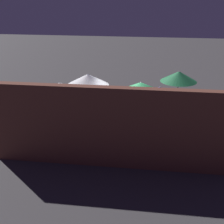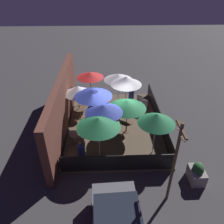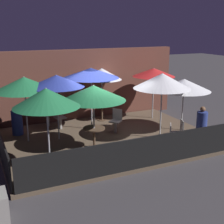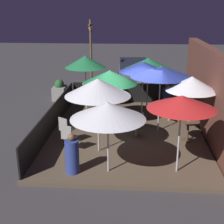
% 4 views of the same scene
% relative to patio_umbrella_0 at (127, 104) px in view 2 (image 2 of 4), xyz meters
% --- Properties ---
extents(ground_plane, '(60.00, 60.00, 0.00)m').
position_rel_patio_umbrella_0_xyz_m(ground_plane, '(0.79, 0.68, -2.03)').
color(ground_plane, '#383538').
extents(patio_deck, '(7.72, 5.66, 0.12)m').
position_rel_patio_umbrella_0_xyz_m(patio_deck, '(0.79, 0.68, -1.97)').
color(patio_deck, brown).
rests_on(patio_deck, ground_plane).
extents(building_wall, '(9.32, 0.36, 3.18)m').
position_rel_patio_umbrella_0_xyz_m(building_wall, '(0.79, 3.74, -0.44)').
color(building_wall, brown).
rests_on(building_wall, ground_plane).
extents(fence_front, '(7.52, 0.05, 0.95)m').
position_rel_patio_umbrella_0_xyz_m(fence_front, '(0.79, -2.11, -1.44)').
color(fence_front, black).
rests_on(fence_front, patio_deck).
extents(fence_side_left, '(0.05, 5.46, 0.95)m').
position_rel_patio_umbrella_0_xyz_m(fence_side_left, '(-3.02, 0.68, -1.44)').
color(fence_side_left, black).
rests_on(fence_side_left, patio_deck).
extents(patio_umbrella_0, '(2.16, 2.16, 2.17)m').
position_rel_patio_umbrella_0_xyz_m(patio_umbrella_0, '(0.00, 0.00, 0.00)').
color(patio_umbrella_0, '#B2B2B7').
rests_on(patio_umbrella_0, patio_deck).
extents(patio_umbrella_1, '(1.73, 1.73, 2.31)m').
position_rel_patio_umbrella_0_xyz_m(patio_umbrella_1, '(1.51, 2.87, 0.15)').
color(patio_umbrella_1, '#B2B2B7').
rests_on(patio_umbrella_1, patio_deck).
extents(patio_umbrella_2, '(2.13, 2.13, 2.35)m').
position_rel_patio_umbrella_0_xyz_m(patio_umbrella_2, '(-1.96, 1.56, 0.19)').
color(patio_umbrella_2, '#B2B2B7').
rests_on(patio_umbrella_2, patio_deck).
extents(patio_umbrella_3, '(1.98, 1.98, 2.39)m').
position_rel_patio_umbrella_0_xyz_m(patio_umbrella_3, '(-0.88, 1.30, 0.26)').
color(patio_umbrella_3, '#B2B2B7').
rests_on(patio_umbrella_3, patio_deck).
extents(patio_umbrella_4, '(2.20, 2.20, 2.48)m').
position_rel_patio_umbrella_0_xyz_m(patio_umbrella_4, '(0.65, 1.90, 0.37)').
color(patio_umbrella_4, '#B2B2B7').
rests_on(patio_umbrella_4, patio_deck).
extents(patio_umbrella_5, '(1.88, 1.88, 2.27)m').
position_rel_patio_umbrella_0_xyz_m(patio_umbrella_5, '(3.73, 2.23, 0.17)').
color(patio_umbrella_5, '#B2B2B7').
rests_on(patio_umbrella_5, patio_deck).
extents(patio_umbrella_6, '(2.08, 2.08, 2.07)m').
position_rel_patio_umbrella_0_xyz_m(patio_umbrella_6, '(3.87, 0.26, -0.08)').
color(patio_umbrella_6, '#B2B2B7').
rests_on(patio_umbrella_6, patio_deck).
extents(patio_umbrella_7, '(2.06, 2.06, 2.43)m').
position_rel_patio_umbrella_0_xyz_m(patio_umbrella_7, '(2.57, -0.16, 0.24)').
color(patio_umbrella_7, '#B2B2B7').
rests_on(patio_umbrella_7, patio_deck).
extents(patio_umbrella_8, '(1.83, 1.83, 2.44)m').
position_rel_patio_umbrella_0_xyz_m(patio_umbrella_8, '(-1.85, -1.23, 0.27)').
color(patio_umbrella_8, '#B2B2B7').
rests_on(patio_umbrella_8, patio_deck).
extents(dining_table_0, '(0.75, 0.75, 0.70)m').
position_rel_patio_umbrella_0_xyz_m(dining_table_0, '(-0.00, -0.00, -1.36)').
color(dining_table_0, '#4C3828').
rests_on(dining_table_0, patio_deck).
extents(dining_table_1, '(0.77, 0.77, 0.74)m').
position_rel_patio_umbrella_0_xyz_m(dining_table_1, '(1.51, 2.87, -1.33)').
color(dining_table_1, '#4C3828').
rests_on(dining_table_1, patio_deck).
extents(patio_chair_0, '(0.48, 0.48, 0.93)m').
position_rel_patio_umbrella_0_xyz_m(patio_chair_0, '(-0.56, 2.42, -1.40)').
color(patio_chair_0, gray).
rests_on(patio_chair_0, patio_deck).
extents(patio_chair_1, '(0.52, 0.52, 0.94)m').
position_rel_patio_umbrella_0_xyz_m(patio_chair_1, '(2.67, -1.12, -1.40)').
color(patio_chair_1, gray).
rests_on(patio_chair_1, patio_deck).
extents(patio_chair_2, '(0.55, 0.55, 0.95)m').
position_rel_patio_umbrella_0_xyz_m(patio_chair_2, '(2.03, -1.35, -1.39)').
color(patio_chair_2, gray).
rests_on(patio_chair_2, patio_deck).
extents(patio_chair_3, '(0.56, 0.56, 0.93)m').
position_rel_patio_umbrella_0_xyz_m(patio_chair_3, '(1.35, 1.09, -1.40)').
color(patio_chair_3, gray).
rests_on(patio_chair_3, patio_deck).
extents(patio_chair_4, '(0.42, 0.42, 0.95)m').
position_rel_patio_umbrella_0_xyz_m(patio_chair_4, '(-0.93, 2.99, -1.39)').
color(patio_chair_4, gray).
rests_on(patio_chair_4, patio_deck).
extents(patron_0, '(0.46, 0.46, 1.14)m').
position_rel_patio_umbrella_0_xyz_m(patron_0, '(-2.19, 2.48, -1.42)').
color(patron_0, navy).
rests_on(patron_0, patio_deck).
extents(patron_1, '(0.55, 0.55, 1.19)m').
position_rel_patio_umbrella_0_xyz_m(patron_1, '(4.01, -0.75, -1.39)').
color(patron_1, navy).
rests_on(patron_1, patio_deck).
extents(planter_box, '(0.92, 0.64, 1.05)m').
position_rel_patio_umbrella_0_xyz_m(planter_box, '(-3.67, -2.91, -1.57)').
color(planter_box, gray).
rests_on(planter_box, ground_plane).
extents(light_post, '(1.10, 0.12, 3.99)m').
position_rel_patio_umbrella_0_xyz_m(light_post, '(-4.57, -1.35, 0.19)').
color(light_post, brown).
rests_on(light_post, ground_plane).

